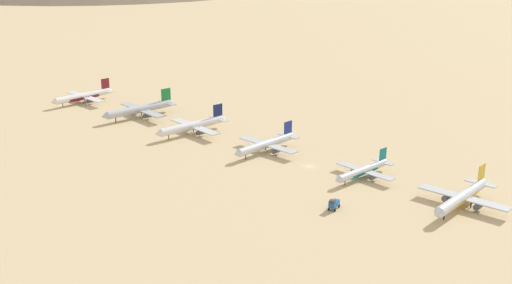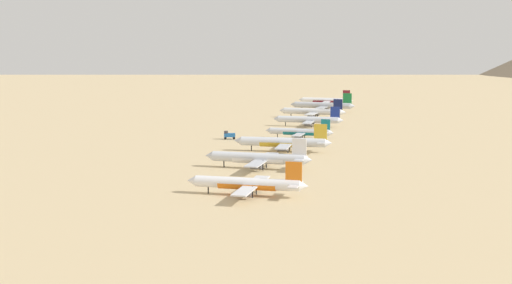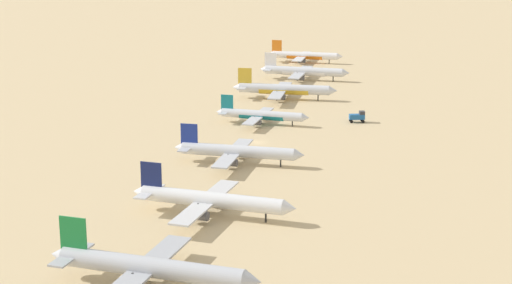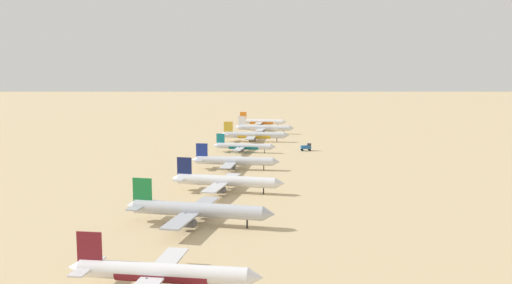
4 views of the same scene
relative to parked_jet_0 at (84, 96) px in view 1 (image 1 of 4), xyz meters
The scene contains 8 objects.
ground_plane 153.92m from the parked_jet_0, 94.79° to the left, with size 1826.06×1826.06×0.00m, color tan.
parked_jet_0 is the anchor object (origin of this frame).
parked_jet_1 45.81m from the parked_jet_0, 97.38° to the left, with size 43.13×35.03×12.44m.
parked_jet_2 86.38m from the parked_jet_0, 94.65° to the left, with size 40.80×33.15×11.76m.
parked_jet_3 129.56m from the parked_jet_0, 95.73° to the left, with size 38.08×30.89×10.99m.
parked_jet_4 177.72m from the parked_jet_0, 95.84° to the left, with size 32.77×26.57×9.46m.
parked_jet_5 218.92m from the parked_jet_0, 95.23° to the left, with size 40.77×33.17×11.75m.
service_truck 188.25m from the parked_jet_0, 85.98° to the left, with size 5.65×4.07×3.90m.
Camera 1 is at (194.89, 168.81, 95.21)m, focal length 47.15 mm.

